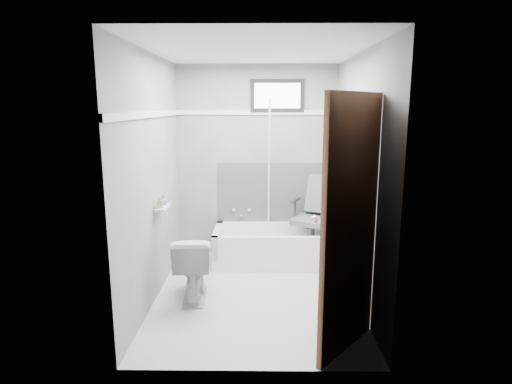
{
  "coord_description": "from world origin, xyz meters",
  "views": [
    {
      "loc": [
        0.06,
        -4.1,
        1.9
      ],
      "look_at": [
        0.0,
        0.35,
        1.0
      ],
      "focal_mm": 30.0,
      "sensor_mm": 36.0,
      "label": 1
    }
  ],
  "objects_px": {
    "office_chair": "(313,215)",
    "toilet": "(193,267)",
    "door": "(396,239)",
    "soap_bottle_b": "(163,200)",
    "soap_bottle_a": "(160,203)",
    "bathtub": "(275,246)"
  },
  "relations": [
    {
      "from": "toilet",
      "to": "soap_bottle_b",
      "type": "relative_size",
      "value": 6.65
    },
    {
      "from": "soap_bottle_b",
      "to": "door",
      "type": "bearing_deg",
      "value": -36.08
    },
    {
      "from": "bathtub",
      "to": "toilet",
      "type": "height_order",
      "value": "toilet"
    },
    {
      "from": "soap_bottle_b",
      "to": "soap_bottle_a",
      "type": "bearing_deg",
      "value": -90.0
    },
    {
      "from": "office_chair",
      "to": "soap_bottle_b",
      "type": "xyz_separation_m",
      "value": [
        -1.63,
        -0.86,
        0.37
      ]
    },
    {
      "from": "bathtub",
      "to": "soap_bottle_a",
      "type": "relative_size",
      "value": 12.68
    },
    {
      "from": "toilet",
      "to": "soap_bottle_b",
      "type": "xyz_separation_m",
      "value": [
        -0.32,
        0.2,
        0.63
      ]
    },
    {
      "from": "bathtub",
      "to": "toilet",
      "type": "xyz_separation_m",
      "value": [
        -0.85,
        -1.01,
        0.12
      ]
    },
    {
      "from": "door",
      "to": "soap_bottle_a",
      "type": "distance_m",
      "value": 2.3
    },
    {
      "from": "office_chair",
      "to": "toilet",
      "type": "height_order",
      "value": "office_chair"
    },
    {
      "from": "toilet",
      "to": "door",
      "type": "xyz_separation_m",
      "value": [
        1.6,
        -1.2,
        0.67
      ]
    },
    {
      "from": "soap_bottle_a",
      "to": "soap_bottle_b",
      "type": "height_order",
      "value": "soap_bottle_a"
    },
    {
      "from": "soap_bottle_a",
      "to": "office_chair",
      "type": "bearing_deg",
      "value": 31.54
    },
    {
      "from": "bathtub",
      "to": "door",
      "type": "height_order",
      "value": "door"
    },
    {
      "from": "bathtub",
      "to": "soap_bottle_b",
      "type": "xyz_separation_m",
      "value": [
        -1.17,
        -0.81,
        0.75
      ]
    },
    {
      "from": "toilet",
      "to": "bathtub",
      "type": "bearing_deg",
      "value": -134.66
    },
    {
      "from": "toilet",
      "to": "soap_bottle_a",
      "type": "distance_m",
      "value": 0.72
    },
    {
      "from": "door",
      "to": "soap_bottle_b",
      "type": "relative_size",
      "value": 20.06
    },
    {
      "from": "office_chair",
      "to": "toilet",
      "type": "relative_size",
      "value": 1.41
    },
    {
      "from": "bathtub",
      "to": "soap_bottle_a",
      "type": "xyz_separation_m",
      "value": [
        -1.17,
        -0.95,
        0.76
      ]
    },
    {
      "from": "toilet",
      "to": "soap_bottle_b",
      "type": "distance_m",
      "value": 0.74
    },
    {
      "from": "office_chair",
      "to": "soap_bottle_a",
      "type": "relative_size",
      "value": 7.91
    }
  ]
}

